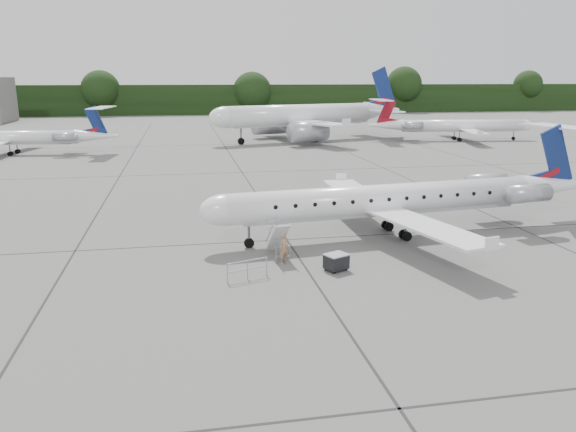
{
  "coord_description": "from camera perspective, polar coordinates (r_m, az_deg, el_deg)",
  "views": [
    {
      "loc": [
        -12.09,
        -28.28,
        9.98
      ],
      "look_at": [
        -6.33,
        2.16,
        2.3
      ],
      "focal_mm": 35.0,
      "sensor_mm": 36.0,
      "label": 1
    }
  ],
  "objects": [
    {
      "name": "airstair",
      "position": [
        31.87,
        -1.05,
        -2.33
      ],
      "size": [
        1.09,
        2.36,
        2.12
      ],
      "primitive_type": null,
      "rotation": [
        0.0,
        0.0,
        0.11
      ],
      "color": "white",
      "rests_on": "ground"
    },
    {
      "name": "bg_regional_left",
      "position": [
        83.23,
        -26.84,
        7.73
      ],
      "size": [
        26.01,
        20.27,
        6.28
      ],
      "primitive_type": null,
      "rotation": [
        0.0,
        0.0,
        -0.13
      ],
      "color": "white",
      "rests_on": "ground"
    },
    {
      "name": "safety_railing",
      "position": [
        28.56,
        -4.15,
        -5.5
      ],
      "size": [
        2.1,
        0.81,
        1.0
      ],
      "primitive_type": null,
      "rotation": [
        0.0,
        0.0,
        0.34
      ],
      "color": "#9A9DA2",
      "rests_on": "ground"
    },
    {
      "name": "baggage_cart",
      "position": [
        29.9,
        4.92,
        -4.65
      ],
      "size": [
        1.39,
        1.29,
        0.97
      ],
      "primitive_type": null,
      "rotation": [
        0.0,
        0.0,
        0.44
      ],
      "color": "black",
      "rests_on": "ground"
    },
    {
      "name": "bg_regional_right",
      "position": [
        95.66,
        17.41,
        9.31
      ],
      "size": [
        27.47,
        21.28,
        6.67
      ],
      "primitive_type": null,
      "rotation": [
        0.0,
        0.0,
        3.02
      ],
      "color": "white",
      "rests_on": "ground"
    },
    {
      "name": "passenger",
      "position": [
        30.74,
        -0.38,
        -3.29
      ],
      "size": [
        0.77,
        0.69,
        1.77
      ],
      "primitive_type": "imported",
      "rotation": [
        0.0,
        0.0,
        0.54
      ],
      "color": "#966E51",
      "rests_on": "ground"
    },
    {
      "name": "ground",
      "position": [
        32.33,
        11.84,
        -4.36
      ],
      "size": [
        320.0,
        320.0,
        0.0
      ],
      "primitive_type": "plane",
      "color": "slate",
      "rests_on": "ground"
    },
    {
      "name": "main_regional_jet",
      "position": [
        36.02,
        9.82,
        3.16
      ],
      "size": [
        28.24,
        21.72,
        6.75
      ],
      "primitive_type": null,
      "rotation": [
        0.0,
        0.0,
        0.11
      ],
      "color": "white",
      "rests_on": "ground"
    },
    {
      "name": "treeline",
      "position": [
        158.85,
        -6.49,
        11.68
      ],
      "size": [
        260.0,
        4.0,
        8.0
      ],
      "primitive_type": "cube",
      "color": "black",
      "rests_on": "ground"
    },
    {
      "name": "bg_narrowbody",
      "position": [
        90.38,
        1.19,
        11.26
      ],
      "size": [
        37.57,
        31.56,
        11.57
      ],
      "primitive_type": null,
      "rotation": [
        0.0,
        0.0,
        0.3
      ],
      "color": "white",
      "rests_on": "ground"
    }
  ]
}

